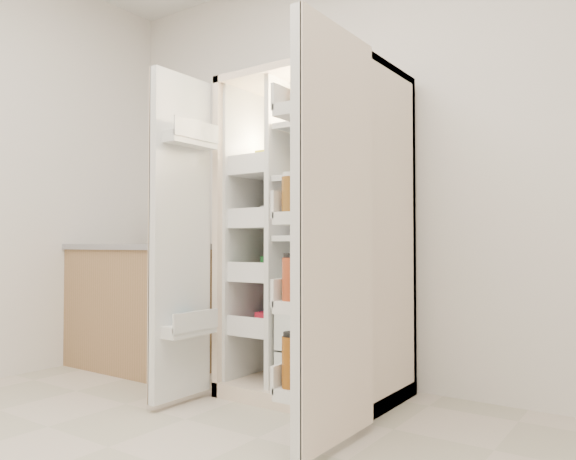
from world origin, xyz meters
The scene contains 5 objects.
wall_back centered at (0.00, 2.00, 1.35)m, with size 4.00×0.02×2.70m, color silver.
refrigerator centered at (-0.13, 1.65, 0.75)m, with size 0.92×0.70×1.80m.
freezer_door centered at (-0.65, 1.05, 0.89)m, with size 0.15×0.40×1.72m.
fridge_door centered at (0.33, 0.96, 0.87)m, with size 0.17×0.58×1.72m.
kitchen_counter centered at (-1.56, 1.53, 0.43)m, with size 1.17×0.63×0.85m.
Camera 1 is at (1.49, -1.01, 0.85)m, focal length 34.00 mm.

